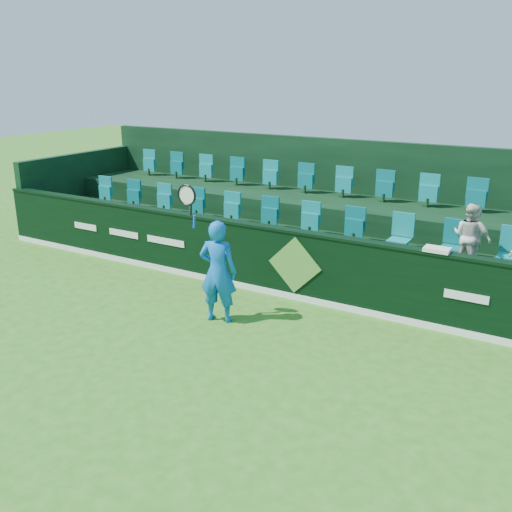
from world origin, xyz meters
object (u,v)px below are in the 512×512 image
Objects in this scene: spectator_middle at (474,239)px; towel at (437,249)px; tennis_player at (218,271)px; spectator_left at (468,236)px.

towel is (-0.37, -1.12, 0.04)m from spectator_middle.
spectator_left is (3.53, 2.74, 0.47)m from tennis_player.
towel is (3.26, 1.62, 0.46)m from tennis_player.
spectator_middle is 1.18m from towel.
tennis_player reaches higher than spectator_left.
spectator_middle is at bearing -165.70° from spectator_left.
tennis_player is 4.49m from spectator_left.
spectator_middle is (3.63, 2.74, 0.43)m from tennis_player.
spectator_middle is at bearing 71.53° from towel.
tennis_player is 3.67m from towel.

